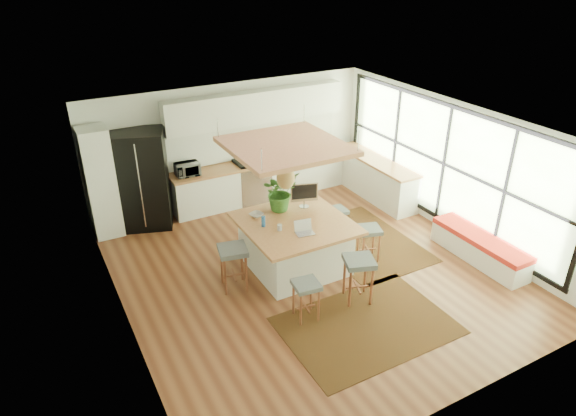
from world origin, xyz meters
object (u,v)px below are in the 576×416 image
stool_near_left (306,299)px  monitor (304,194)px  stool_right_back (336,221)px  microwave (187,168)px  island_plant (280,195)px  laptop (305,228)px  island (295,244)px  stool_near_right (358,282)px  stool_right_front (368,243)px  fridge (143,184)px  stool_left_side (234,270)px

stool_near_left → monitor: 2.22m
stool_right_back → microwave: bearing=133.5°
island_plant → laptop: bearing=-93.2°
island → laptop: bearing=-97.8°
stool_near_right → stool_right_front: size_ratio=1.18×
fridge → stool_right_front: fridge is taller
stool_near_left → stool_near_right: 0.99m
laptop → island_plant: bearing=95.0°
fridge → island: size_ratio=1.11×
stool_right_front → island_plant: island_plant is taller
stool_near_left → stool_right_front: stool_right_front is taller
monitor → fridge: bearing=151.9°
stool_near_right → island_plant: island_plant is taller
fridge → stool_near_left: 4.53m
fridge → laptop: (1.90, -3.35, 0.12)m
laptop → monitor: (0.50, 0.88, 0.14)m
stool_right_front → stool_left_side: 2.58m
island → stool_right_back: bearing=23.2°
stool_near_left → laptop: bearing=61.0°
stool_near_left → island_plant: bearing=73.7°
fridge → stool_left_side: size_ratio=2.61×
laptop → microwave: 3.49m
stool_left_side → island_plant: (1.23, 0.63, 0.86)m
island → stool_near_right: bearing=-73.1°
stool_near_left → laptop: size_ratio=2.02×
stool_right_back → laptop: (-1.32, -0.99, 0.70)m
stool_right_front → stool_left_side: (-2.56, 0.38, 0.00)m
island_plant → stool_right_front: bearing=-37.4°
stool_right_back → fridge: bearing=143.7°
stool_near_right → laptop: laptop is taller
stool_right_front → laptop: (-1.38, -0.00, 0.70)m
stool_near_right → laptop: bearing=117.6°
stool_near_left → laptop: (0.51, 0.92, 0.70)m
stool_right_front → laptop: laptop is taller
stool_left_side → monitor: (1.67, 0.50, 0.83)m
stool_right_back → stool_left_side: (-2.50, -0.61, 0.00)m
stool_right_back → microwave: (-2.25, 2.37, 0.74)m
stool_near_right → monitor: bearing=89.5°
island → stool_near_left: size_ratio=2.78×
stool_near_left → fridge: bearing=108.0°
stool_left_side → island_plant: island_plant is taller
fridge → stool_right_back: (3.22, -2.36, -0.57)m
island → monitor: 0.95m
stool_near_right → stool_right_front: (0.90, 0.92, 0.00)m
stool_left_side → microwave: bearing=85.3°
stool_near_left → stool_right_back: stool_near_left is taller
island → monitor: (0.43, 0.43, 0.72)m
fridge → stool_near_right: (2.37, -4.27, -0.57)m
stool_left_side → laptop: bearing=-18.0°
stool_right_front → monitor: 1.50m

